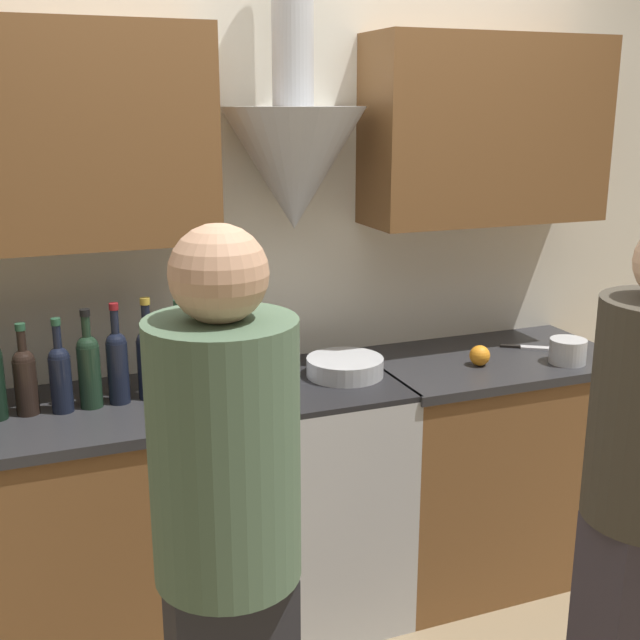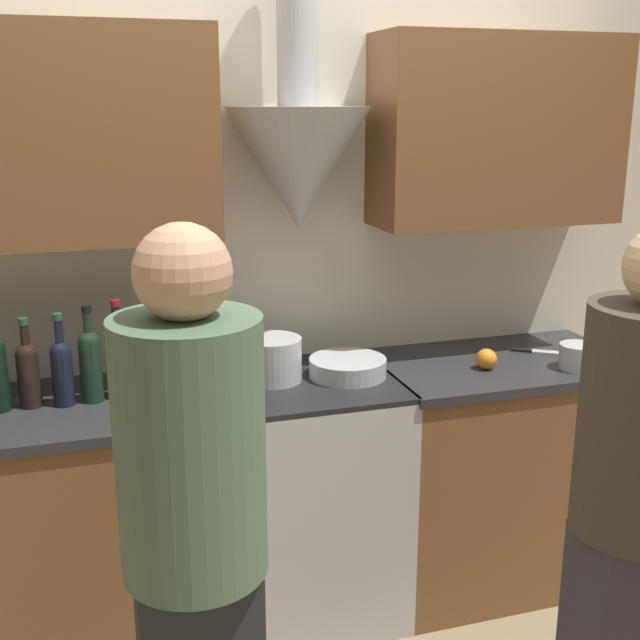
# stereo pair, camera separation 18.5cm
# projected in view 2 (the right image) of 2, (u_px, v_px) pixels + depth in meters

# --- Properties ---
(wall_back) EXTENTS (8.40, 0.52, 2.60)m
(wall_back) POSITION_uv_depth(u_px,v_px,m) (284.00, 227.00, 3.01)
(wall_back) COLOR silver
(wall_back) RESTS_ON ground_plane
(counter_left) EXTENTS (1.14, 0.62, 0.93)m
(counter_left) POSITION_uv_depth(u_px,v_px,m) (75.00, 531.00, 2.78)
(counter_left) COLOR brown
(counter_left) RESTS_ON ground_plane
(counter_right) EXTENTS (0.98, 0.62, 0.93)m
(counter_right) POSITION_uv_depth(u_px,v_px,m) (496.00, 469.00, 3.25)
(counter_right) COLOR brown
(counter_right) RESTS_ON ground_plane
(stove_range) EXTENTS (0.61, 0.60, 0.93)m
(stove_range) POSITION_uv_depth(u_px,v_px,m) (312.00, 495.00, 3.03)
(stove_range) COLOR #B7BABC
(stove_range) RESTS_ON ground_plane
(wine_bottle_4) EXTENTS (0.07, 0.07, 0.30)m
(wine_bottle_4) POSITION_uv_depth(u_px,v_px,m) (28.00, 371.00, 2.62)
(wine_bottle_4) COLOR black
(wine_bottle_4) RESTS_ON counter_left
(wine_bottle_5) EXTENTS (0.07, 0.07, 0.31)m
(wine_bottle_5) POSITION_uv_depth(u_px,v_px,m) (62.00, 369.00, 2.63)
(wine_bottle_5) COLOR black
(wine_bottle_5) RESTS_ON counter_left
(wine_bottle_6) EXTENTS (0.07, 0.07, 0.33)m
(wine_bottle_6) POSITION_uv_depth(u_px,v_px,m) (90.00, 362.00, 2.66)
(wine_bottle_6) COLOR black
(wine_bottle_6) RESTS_ON counter_left
(wine_bottle_7) EXTENTS (0.07, 0.07, 0.34)m
(wine_bottle_7) POSITION_uv_depth(u_px,v_px,m) (119.00, 359.00, 2.69)
(wine_bottle_7) COLOR black
(wine_bottle_7) RESTS_ON counter_left
(wine_bottle_8) EXTENTS (0.08, 0.08, 0.35)m
(wine_bottle_8) POSITION_uv_depth(u_px,v_px,m) (149.00, 355.00, 2.73)
(wine_bottle_8) COLOR black
(wine_bottle_8) RESTS_ON counter_left
(wine_bottle_9) EXTENTS (0.07, 0.07, 0.33)m
(wine_bottle_9) POSITION_uv_depth(u_px,v_px,m) (181.00, 355.00, 2.75)
(wine_bottle_9) COLOR black
(wine_bottle_9) RESTS_ON counter_left
(stock_pot) EXTENTS (0.21, 0.21, 0.16)m
(stock_pot) POSITION_uv_depth(u_px,v_px,m) (272.00, 359.00, 2.88)
(stock_pot) COLOR #B7BABC
(stock_pot) RESTS_ON stove_range
(mixing_bowl) EXTENTS (0.28, 0.28, 0.07)m
(mixing_bowl) POSITION_uv_depth(u_px,v_px,m) (348.00, 367.00, 2.93)
(mixing_bowl) COLOR #B7BABC
(mixing_bowl) RESTS_ON stove_range
(orange_fruit) EXTENTS (0.08, 0.08, 0.08)m
(orange_fruit) POSITION_uv_depth(u_px,v_px,m) (486.00, 359.00, 3.01)
(orange_fruit) COLOR orange
(orange_fruit) RESTS_ON counter_right
(saucepan) EXTENTS (0.14, 0.14, 0.09)m
(saucepan) POSITION_uv_depth(u_px,v_px,m) (578.00, 356.00, 3.01)
(saucepan) COLOR #B7BABC
(saucepan) RESTS_ON counter_right
(chefs_knife) EXTENTS (0.20, 0.14, 0.01)m
(chefs_knife) POSITION_uv_depth(u_px,v_px,m) (539.00, 352.00, 3.21)
(chefs_knife) COLOR silver
(chefs_knife) RESTS_ON counter_right
(person_foreground_left) EXTENTS (0.32, 0.32, 1.67)m
(person_foreground_left) POSITION_uv_depth(u_px,v_px,m) (195.00, 554.00, 1.79)
(person_foreground_left) COLOR #28282D
(person_foreground_left) RESTS_ON ground_plane
(person_foreground_right) EXTENTS (0.35, 0.35, 1.62)m
(person_foreground_right) POSITION_uv_depth(u_px,v_px,m) (639.00, 502.00, 2.10)
(person_foreground_right) COLOR #38333D
(person_foreground_right) RESTS_ON ground_plane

